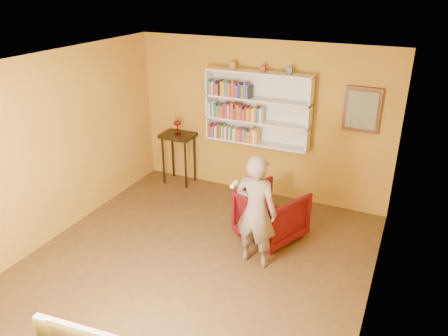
{
  "coord_description": "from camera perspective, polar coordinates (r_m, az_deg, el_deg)",
  "views": [
    {
      "loc": [
        2.42,
        -4.26,
        3.62
      ],
      "look_at": [
        0.12,
        0.75,
        1.19
      ],
      "focal_mm": 35.0,
      "sensor_mm": 36.0,
      "label": 1
    }
  ],
  "objects": [
    {
      "name": "room_shell",
      "position": [
        5.55,
        -4.38,
        -4.27
      ],
      "size": [
        5.3,
        5.8,
        2.88
      ],
      "color": "#4A3117",
      "rests_on": "ground"
    },
    {
      "name": "books_row_lower",
      "position": [
        7.56,
        1.34,
        4.55
      ],
      "size": [
        0.91,
        0.18,
        0.26
      ],
      "color": "#A82719",
      "rests_on": "bookshelf"
    },
    {
      "name": "ornament_left",
      "position": [
        7.32,
        1.24,
        13.22
      ],
      "size": [
        0.08,
        0.08,
        0.12
      ],
      "primitive_type": "cube",
      "color": "#A4692F",
      "rests_on": "bookshelf"
    },
    {
      "name": "ornament_right",
      "position": [
        7.01,
        8.59,
        12.47
      ],
      "size": [
        0.08,
        0.08,
        0.11
      ],
      "primitive_type": "cube",
      "color": "#43606F",
      "rests_on": "bookshelf"
    },
    {
      "name": "books_row_middle",
      "position": [
        7.43,
        1.59,
        7.35
      ],
      "size": [
        0.97,
        0.19,
        0.27
      ],
      "color": "silver",
      "rests_on": "bookshelf"
    },
    {
      "name": "armchair",
      "position": [
        6.53,
        6.2,
        -5.96
      ],
      "size": [
        1.11,
        1.12,
        0.78
      ],
      "primitive_type": "imported",
      "rotation": [
        0.0,
        0.0,
        2.72
      ],
      "color": "#42040B",
      "rests_on": "ground"
    },
    {
      "name": "bookshelf",
      "position": [
        7.37,
        4.56,
        7.81
      ],
      "size": [
        1.8,
        0.29,
        1.23
      ],
      "color": "silver",
      "rests_on": "room_shell"
    },
    {
      "name": "console_table",
      "position": [
        8.1,
        -6.0,
        3.34
      ],
      "size": [
        0.59,
        0.45,
        0.97
      ],
      "color": "black",
      "rests_on": "ground"
    },
    {
      "name": "ornament_centre",
      "position": [
        7.14,
        5.16,
        12.81
      ],
      "size": [
        0.08,
        0.08,
        0.11
      ],
      "primitive_type": "cube",
      "color": "maroon",
      "rests_on": "bookshelf"
    },
    {
      "name": "books_row_upper",
      "position": [
        7.38,
        0.77,
        10.27
      ],
      "size": [
        0.75,
        0.19,
        0.27
      ],
      "color": "teal",
      "rests_on": "bookshelf"
    },
    {
      "name": "game_remote",
      "position": [
        5.27,
        1.34,
        -2.15
      ],
      "size": [
        0.04,
        0.15,
        0.04
      ],
      "primitive_type": "cube",
      "color": "silver",
      "rests_on": "person"
    },
    {
      "name": "person",
      "position": [
        5.76,
        4.21,
        -5.64
      ],
      "size": [
        0.61,
        0.43,
        1.59
      ],
      "primitive_type": "imported",
      "rotation": [
        0.0,
        0.0,
        3.06
      ],
      "color": "#6E5B50",
      "rests_on": "ground"
    },
    {
      "name": "framed_painting",
      "position": [
        7.01,
        17.59,
        7.25
      ],
      "size": [
        0.55,
        0.05,
        0.7
      ],
      "color": "#502C16",
      "rests_on": "room_shell"
    },
    {
      "name": "ruby_lustre",
      "position": [
        7.98,
        -6.11,
        5.68
      ],
      "size": [
        0.16,
        0.15,
        0.25
      ],
      "color": "maroon",
      "rests_on": "console_table"
    }
  ]
}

